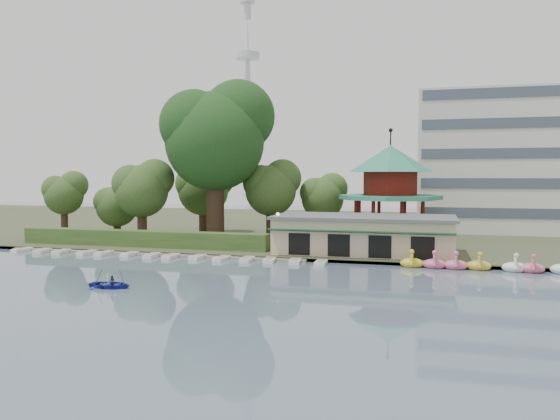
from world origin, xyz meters
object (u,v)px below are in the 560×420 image
(dock, at_px, (152,254))
(boathouse, at_px, (364,234))
(big_tree, at_px, (217,133))
(rowboat_with_passengers, at_px, (110,281))
(pavilion, at_px, (390,184))

(dock, xyz_separation_m, boathouse, (22.00, 4.77, 2.25))
(dock, height_order, big_tree, big_tree)
(dock, relative_size, big_tree, 1.70)
(rowboat_with_passengers, bearing_deg, dock, 107.88)
(rowboat_with_passengers, bearing_deg, big_tree, 94.27)
(big_tree, distance_m, rowboat_with_passengers, 30.19)
(dock, xyz_separation_m, big_tree, (3.17, 11.00, 13.55))
(pavilion, distance_m, big_tree, 22.06)
(dock, height_order, rowboat_with_passengers, rowboat_with_passengers)
(dock, xyz_separation_m, pavilion, (24.00, 14.80, 7.36))
(big_tree, bearing_deg, pavilion, 10.34)
(dock, distance_m, pavilion, 29.14)
(boathouse, distance_m, pavilion, 11.43)
(rowboat_with_passengers, bearing_deg, pavilion, 58.65)
(boathouse, relative_size, rowboat_with_passengers, 3.99)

